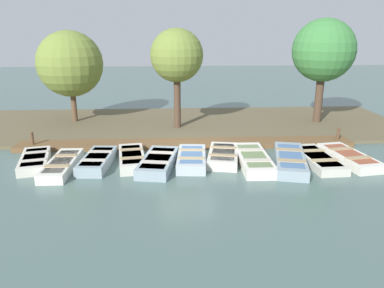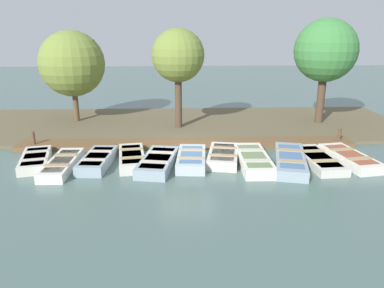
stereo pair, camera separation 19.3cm
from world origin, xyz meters
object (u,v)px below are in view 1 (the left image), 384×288
Objects in this scene: rowboat_2 at (97,160)px; rowboat_7 at (253,159)px; rowboat_3 at (132,158)px; park_tree_far_left at (70,64)px; rowboat_6 at (223,156)px; rowboat_0 at (35,160)px; rowboat_9 at (318,159)px; rowboat_5 at (192,159)px; mooring_post_far at (338,135)px; rowboat_4 at (158,162)px; rowboat_10 at (349,157)px; park_tree_center at (324,51)px; rowboat_1 at (62,165)px; mooring_post_near at (32,140)px; park_tree_left at (177,56)px; rowboat_8 at (290,160)px.

rowboat_2 is 6.15m from rowboat_7.
rowboat_3 is 0.58× the size of park_tree_far_left.
rowboat_0 is at bearing -78.97° from rowboat_6.
rowboat_0 is at bearing -95.20° from rowboat_9.
rowboat_5 is 7.33m from mooring_post_far.
rowboat_4 is at bearing 33.95° from park_tree_far_left.
rowboat_10 is 0.56× the size of park_tree_center.
rowboat_0 is 1.33m from rowboat_1.
rowboat_7 is at bearing 92.48° from rowboat_2.
park_tree_far_left is at bearing -133.86° from rowboat_5.
rowboat_4 is (0.31, 2.40, -0.00)m from rowboat_2.
rowboat_4 is at bearing 87.08° from rowboat_2.
mooring_post_near is at bearing -172.72° from rowboat_0.
rowboat_10 is 3.94× the size of mooring_post_near.
rowboat_5 is 0.54× the size of park_tree_far_left.
park_tree_far_left reaches higher than rowboat_4.
rowboat_6 is at bearing -46.42° from park_tree_center.
rowboat_7 is at bearing 89.60° from rowboat_5.
rowboat_4 reaches higher than rowboat_9.
mooring_post_far is 8.70m from park_tree_left.
rowboat_10 is (-0.25, 2.50, -0.03)m from rowboat_8.
rowboat_0 is 13.32m from mooring_post_far.
mooring_post_far is 0.16× the size of park_tree_left.
rowboat_2 is 3.44× the size of mooring_post_far.
mooring_post_near is 15.33m from park_tree_center.
park_tree_far_left is (-7.01, -2.53, 3.12)m from rowboat_2.
mooring_post_near is (-2.67, -10.85, 0.19)m from rowboat_8.
rowboat_3 is 0.92× the size of rowboat_9.
rowboat_9 is at bearing 78.97° from rowboat_3.
rowboat_5 is (-0.31, 1.31, 0.00)m from rowboat_4.
rowboat_7 is 1.06× the size of rowboat_9.
mooring_post_near is (-2.66, -1.99, 0.22)m from rowboat_1.
rowboat_3 is 3.70m from rowboat_6.
rowboat_1 is 0.61× the size of park_tree_far_left.
mooring_post_far is at bearing 94.61° from rowboat_3.
rowboat_10 is at bearing -9.48° from park_tree_center.
rowboat_2 is 0.49× the size of park_tree_center.
rowboat_5 reaches higher than rowboat_6.
rowboat_6 is (-0.32, 1.31, -0.01)m from rowboat_5.
rowboat_3 and rowboat_7 have the same top height.
rowboat_6 is at bearing -70.59° from mooring_post_far.
rowboat_5 is at bearing 41.67° from park_tree_far_left.
park_tree_left is at bearing -137.28° from rowboat_10.
rowboat_5 reaches higher than rowboat_7.
rowboat_6 is 0.55× the size of park_tree_far_left.
rowboat_6 is 1.25m from rowboat_7.
park_tree_left is (-3.01, 6.52, 3.42)m from mooring_post_near.
rowboat_7 is at bearing 76.97° from rowboat_3.
mooring_post_far reaches higher than rowboat_7.
rowboat_2 is at bearing -85.46° from rowboat_5.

